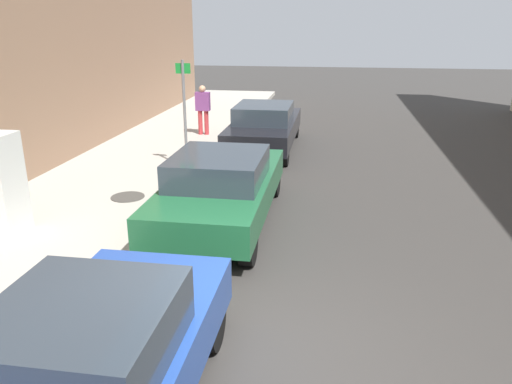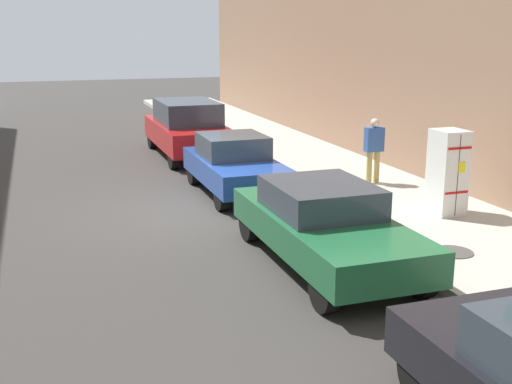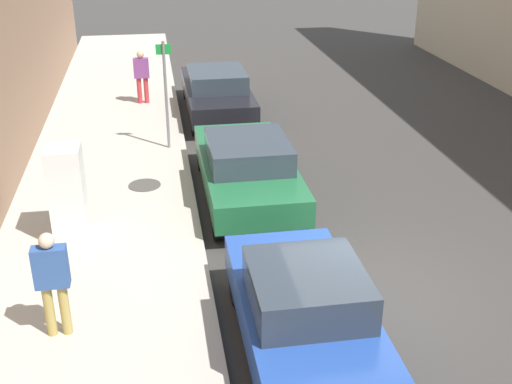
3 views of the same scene
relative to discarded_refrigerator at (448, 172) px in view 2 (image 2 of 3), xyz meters
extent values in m
plane|color=#383533|center=(4.88, -2.54, -1.06)|extent=(80.00, 80.00, 0.00)
cube|color=#B2ADA0|center=(0.49, -2.54, -0.97)|extent=(3.76, 44.00, 0.18)
cube|color=white|center=(0.00, 0.00, 0.00)|extent=(0.61, 0.69, 1.77)
cube|color=black|center=(0.00, 0.35, 0.00)|extent=(0.01, 0.01, 1.68)
cube|color=yellow|center=(-0.08, 0.35, 0.17)|extent=(0.16, 0.01, 0.22)
cube|color=red|center=(0.00, 0.35, 0.57)|extent=(0.55, 0.01, 0.05)
cube|color=red|center=(0.00, 0.35, -0.35)|extent=(0.55, 0.01, 0.05)
cylinder|color=#47443F|center=(1.32, 2.14, -0.88)|extent=(0.70, 0.70, 0.02)
cylinder|color=#A8934C|center=(-0.02, -2.95, -0.48)|extent=(0.14, 0.14, 0.81)
cylinder|color=#A8934C|center=(0.20, -2.95, -0.48)|extent=(0.14, 0.14, 0.81)
cube|color=#2D5193|center=(0.09, -2.95, 0.22)|extent=(0.47, 0.22, 0.60)
sphere|color=beige|center=(0.09, -2.95, 0.64)|extent=(0.22, 0.22, 0.22)
cube|color=red|center=(3.49, -8.79, -0.35)|extent=(1.94, 4.78, 0.70)
cube|color=#2D3842|center=(3.49, -8.79, 0.35)|extent=(1.71, 2.63, 0.70)
cylinder|color=black|center=(2.65, -7.02, -0.70)|extent=(0.22, 0.73, 0.73)
cylinder|color=black|center=(4.33, -7.02, -0.70)|extent=(0.22, 0.73, 0.73)
cylinder|color=black|center=(2.65, -10.57, -0.70)|extent=(0.22, 0.73, 0.73)
cylinder|color=black|center=(4.33, -10.57, -0.70)|extent=(0.22, 0.73, 0.73)
cube|color=#23479E|center=(3.49, -3.66, -0.45)|extent=(1.72, 3.86, 0.55)
cube|color=#2D3842|center=(3.49, -3.86, 0.10)|extent=(1.51, 1.62, 0.55)
cylinder|color=black|center=(2.76, -2.32, -0.72)|extent=(0.22, 0.68, 0.68)
cylinder|color=black|center=(4.22, -2.32, -0.72)|extent=(0.22, 0.68, 0.68)
cylinder|color=black|center=(2.76, -5.00, -0.72)|extent=(0.22, 0.68, 0.68)
cylinder|color=black|center=(4.22, -5.00, -0.72)|extent=(0.22, 0.68, 0.68)
cube|color=#1E6038|center=(3.49, 1.56, -0.44)|extent=(1.85, 4.60, 0.55)
cube|color=#2D3842|center=(3.49, 1.33, 0.09)|extent=(1.63, 1.93, 0.50)
cylinder|color=black|center=(2.69, 3.26, -0.71)|extent=(0.22, 0.70, 0.70)
cylinder|color=black|center=(4.28, 3.26, -0.71)|extent=(0.22, 0.70, 0.70)
cylinder|color=black|center=(2.69, -0.14, -0.71)|extent=(0.22, 0.70, 0.70)
cylinder|color=black|center=(4.28, -0.14, -0.71)|extent=(0.22, 0.70, 0.70)
cylinder|color=black|center=(4.26, 5.71, -0.72)|extent=(0.22, 0.68, 0.68)
camera|label=1|loc=(5.52, -7.22, 2.61)|focal=35.00mm
camera|label=2|loc=(7.96, 10.99, 2.87)|focal=45.00mm
camera|label=3|loc=(1.64, -10.85, 4.82)|focal=45.00mm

